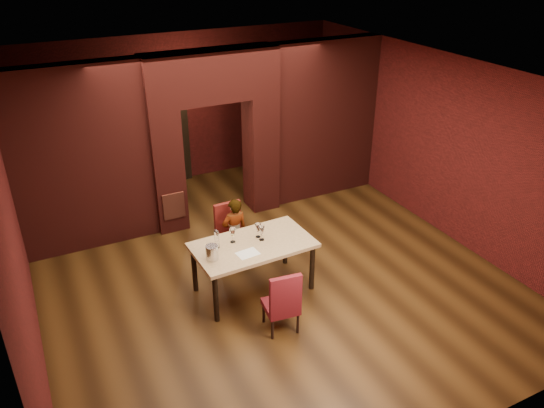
{
  "coord_description": "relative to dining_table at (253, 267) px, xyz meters",
  "views": [
    {
      "loc": [
        -3.17,
        -6.73,
        5.01
      ],
      "look_at": [
        0.19,
        0.0,
        1.11
      ],
      "focal_mm": 35.0,
      "sensor_mm": 36.0,
      "label": 1
    }
  ],
  "objects": [
    {
      "name": "floor",
      "position": [
        0.4,
        0.55,
        -0.42
      ],
      "size": [
        8.0,
        8.0,
        0.0
      ],
      "primitive_type": "plane",
      "color": "#442911",
      "rests_on": "ground"
    },
    {
      "name": "ceiling",
      "position": [
        0.4,
        0.55,
        2.78
      ],
      "size": [
        7.0,
        8.0,
        0.04
      ],
      "primitive_type": "cube",
      "color": "silver",
      "rests_on": "ground"
    },
    {
      "name": "wall_back",
      "position": [
        0.4,
        4.55,
        1.18
      ],
      "size": [
        7.0,
        0.04,
        3.2
      ],
      "primitive_type": "cube",
      "color": "maroon",
      "rests_on": "ground"
    },
    {
      "name": "wall_front",
      "position": [
        0.4,
        -3.45,
        1.18
      ],
      "size": [
        7.0,
        0.04,
        3.2
      ],
      "primitive_type": "cube",
      "color": "maroon",
      "rests_on": "ground"
    },
    {
      "name": "wall_left",
      "position": [
        -3.1,
        0.55,
        1.18
      ],
      "size": [
        0.04,
        8.0,
        3.2
      ],
      "primitive_type": "cube",
      "color": "maroon",
      "rests_on": "ground"
    },
    {
      "name": "wall_right",
      "position": [
        3.9,
        0.55,
        1.18
      ],
      "size": [
        0.04,
        8.0,
        3.2
      ],
      "primitive_type": "cube",
      "color": "maroon",
      "rests_on": "ground"
    },
    {
      "name": "pillar_left",
      "position": [
        -0.55,
        2.55,
        0.73
      ],
      "size": [
        0.55,
        0.55,
        2.3
      ],
      "primitive_type": "cube",
      "color": "maroon",
      "rests_on": "ground"
    },
    {
      "name": "pillar_right",
      "position": [
        1.35,
        2.55,
        0.73
      ],
      "size": [
        0.55,
        0.55,
        2.3
      ],
      "primitive_type": "cube",
      "color": "maroon",
      "rests_on": "ground"
    },
    {
      "name": "lintel",
      "position": [
        0.4,
        2.55,
        2.33
      ],
      "size": [
        2.45,
        0.55,
        0.9
      ],
      "primitive_type": "cube",
      "color": "maroon",
      "rests_on": "ground"
    },
    {
      "name": "wing_wall_left",
      "position": [
        -1.96,
        2.55,
        1.18
      ],
      "size": [
        2.28,
        0.35,
        3.2
      ],
      "primitive_type": "cube",
      "color": "maroon",
      "rests_on": "ground"
    },
    {
      "name": "wing_wall_right",
      "position": [
        2.76,
        2.55,
        1.18
      ],
      "size": [
        2.28,
        0.35,
        3.2
      ],
      "primitive_type": "cube",
      "color": "maroon",
      "rests_on": "ground"
    },
    {
      "name": "vent_panel",
      "position": [
        -0.55,
        2.25,
        0.13
      ],
      "size": [
        0.4,
        0.03,
        0.5
      ],
      "primitive_type": "cube",
      "color": "#A74630",
      "rests_on": "ground"
    },
    {
      "name": "rear_door",
      "position": [
        -0.0,
        4.49,
        0.63
      ],
      "size": [
        0.9,
        0.08,
        2.1
      ],
      "primitive_type": "cube",
      "color": "black",
      "rests_on": "ground"
    },
    {
      "name": "rear_door_frame",
      "position": [
        -0.0,
        4.45,
        0.63
      ],
      "size": [
        1.02,
        0.04,
        2.22
      ],
      "primitive_type": "cube",
      "color": "black",
      "rests_on": "ground"
    },
    {
      "name": "dining_table",
      "position": [
        0.0,
        0.0,
        0.0
      ],
      "size": [
        1.82,
        1.07,
        0.84
      ],
      "primitive_type": "cube",
      "rotation": [
        0.0,
        0.0,
        0.04
      ],
      "color": "tan",
      "rests_on": "ground"
    },
    {
      "name": "chair_far",
      "position": [
        0.03,
        0.88,
        0.09
      ],
      "size": [
        0.48,
        0.48,
        1.02
      ],
      "primitive_type": "cube",
      "rotation": [
        0.0,
        0.0,
        0.03
      ],
      "color": "maroon",
      "rests_on": "ground"
    },
    {
      "name": "chair_near",
      "position": [
        -0.04,
        -0.98,
        0.07
      ],
      "size": [
        0.5,
        0.5,
        0.98
      ],
      "primitive_type": "cube",
      "rotation": [
        0.0,
        0.0,
        3.02
      ],
      "color": "maroon",
      "rests_on": "ground"
    },
    {
      "name": "person_seated",
      "position": [
        0.04,
        0.81,
        0.18
      ],
      "size": [
        0.45,
        0.3,
        1.2
      ],
      "primitive_type": "imported",
      "rotation": [
        0.0,
        0.0,
        3.18
      ],
      "color": "silver",
      "rests_on": "ground"
    },
    {
      "name": "wine_glass_a",
      "position": [
        -0.25,
        0.17,
        0.53
      ],
      "size": [
        0.09,
        0.09,
        0.23
      ],
      "primitive_type": null,
      "color": "white",
      "rests_on": "dining_table"
    },
    {
      "name": "wine_glass_b",
      "position": [
        0.15,
        0.14,
        0.53
      ],
      "size": [
        0.09,
        0.09,
        0.23
      ],
      "primitive_type": null,
      "color": "white",
      "rests_on": "dining_table"
    },
    {
      "name": "wine_glass_c",
      "position": [
        0.16,
        0.04,
        0.53
      ],
      "size": [
        0.09,
        0.09,
        0.23
      ],
      "primitive_type": null,
      "color": "silver",
      "rests_on": "dining_table"
    },
    {
      "name": "tasting_sheet",
      "position": [
        -0.18,
        -0.22,
        0.42
      ],
      "size": [
        0.33,
        0.26,
        0.0
      ],
      "primitive_type": "cube",
      "rotation": [
        0.0,
        0.0,
        0.1
      ],
      "color": "white",
      "rests_on": "dining_table"
    },
    {
      "name": "wine_bucket",
      "position": [
        -0.69,
        -0.13,
        0.53
      ],
      "size": [
        0.18,
        0.18,
        0.22
      ],
      "primitive_type": "cylinder",
      "color": "#B5B5BB",
      "rests_on": "dining_table"
    },
    {
      "name": "water_bottle",
      "position": [
        -0.52,
        0.13,
        0.57
      ],
      "size": [
        0.07,
        0.07,
        0.3
      ],
      "primitive_type": "cylinder",
      "color": "white",
      "rests_on": "dining_table"
    },
    {
      "name": "potted_plant",
      "position": [
        0.63,
        1.11,
        -0.2
      ],
      "size": [
        0.51,
        0.5,
        0.43
      ],
      "primitive_type": "imported",
      "rotation": [
        0.0,
        0.0,
        0.64
      ],
      "color": "#295F26",
      "rests_on": "ground"
    }
  ]
}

